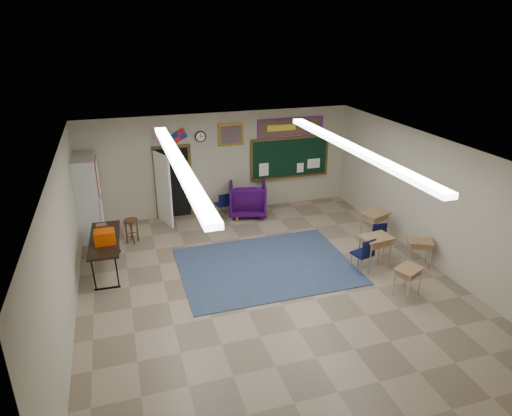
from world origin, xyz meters
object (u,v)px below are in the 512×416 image
object	(u,v)px
wingback_armchair	(248,199)
wooden_stool	(132,231)
folding_table	(107,253)
student_desk_front_left	(375,251)
student_desk_front_right	(374,225)

from	to	relation	value
wingback_armchair	wooden_stool	size ratio (longest dim) A/B	1.70
wingback_armchair	folding_table	size ratio (longest dim) A/B	0.55
student_desk_front_left	wingback_armchair	bearing A→B (deg)	109.18
student_desk_front_left	folding_table	size ratio (longest dim) A/B	0.41
wingback_armchair	folding_table	world-z (taller)	folding_table
wingback_armchair	folding_table	bearing A→B (deg)	44.01
wingback_armchair	student_desk_front_left	xyz separation A→B (m)	(1.88, -4.01, -0.04)
wingback_armchair	wooden_stool	distance (m)	3.54
wingback_armchair	folding_table	xyz separation A→B (m)	(-4.05, -2.22, -0.05)
student_desk_front_left	wooden_stool	bearing A→B (deg)	143.62
student_desk_front_right	wooden_stool	world-z (taller)	student_desk_front_right
wooden_stool	student_desk_front_right	bearing A→B (deg)	-16.45
wingback_armchair	wooden_stool	xyz separation A→B (m)	(-3.41, -0.90, -0.17)
student_desk_front_left	folding_table	bearing A→B (deg)	157.22
student_desk_front_left	wooden_stool	xyz separation A→B (m)	(-5.30, 3.11, -0.13)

